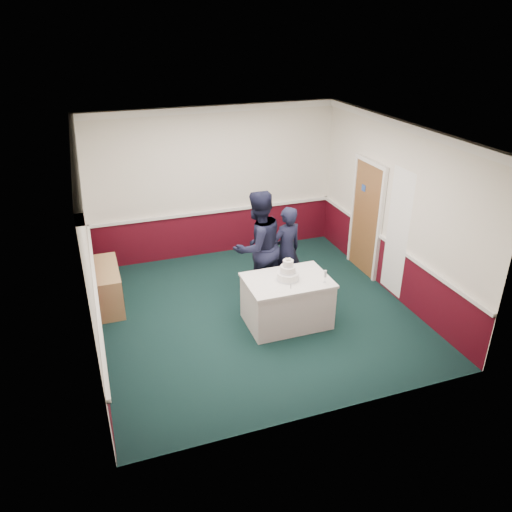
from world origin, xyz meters
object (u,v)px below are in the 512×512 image
object	(u,v)px
wedding_cake	(288,273)
person_man	(258,247)
person_woman	(286,251)
cake_knife	(291,285)
sideboard	(108,286)
champagne_flute	(325,274)
cake_table	(287,301)

from	to	relation	value
wedding_cake	person_man	xyz separation A→B (m)	(-0.17, 0.90, 0.08)
person_man	person_woman	size ratio (longest dim) A/B	1.21
cake_knife	person_woman	size ratio (longest dim) A/B	0.14
sideboard	person_man	distance (m)	2.62
sideboard	champagne_flute	xyz separation A→B (m)	(3.15, -1.79, 0.58)
sideboard	cake_table	bearing A→B (deg)	-29.77
person_man	person_woman	distance (m)	0.56
sideboard	wedding_cake	size ratio (longest dim) A/B	3.30
cake_table	person_man	distance (m)	1.09
sideboard	cake_table	xyz separation A→B (m)	(2.65, -1.51, 0.05)
wedding_cake	person_woman	bearing A→B (deg)	68.79
cake_table	champagne_flute	xyz separation A→B (m)	(0.50, -0.28, 0.53)
cake_knife	person_man	world-z (taller)	person_man
sideboard	person_woman	xyz separation A→B (m)	(3.01, -0.59, 0.46)
person_man	wedding_cake	bearing A→B (deg)	82.61
cake_table	cake_knife	world-z (taller)	cake_knife
champagne_flute	person_woman	world-z (taller)	person_woman
person_man	cake_knife	bearing A→B (deg)	79.15
cake_table	person_woman	size ratio (longest dim) A/B	0.82
champagne_flute	person_woman	distance (m)	1.22
cake_knife	sideboard	bearing A→B (deg)	168.89
cake_knife	person_man	size ratio (longest dim) A/B	0.11
cake_knife	champagne_flute	xyz separation A→B (m)	(0.53, -0.08, 0.14)
person_man	person_woman	xyz separation A→B (m)	(0.53, 0.02, -0.17)
wedding_cake	champagne_flute	size ratio (longest dim) A/B	1.78
cake_knife	person_woman	bearing A→B (deg)	93.04
cake_knife	person_woman	xyz separation A→B (m)	(0.39, 1.13, 0.02)
champagne_flute	person_woman	xyz separation A→B (m)	(-0.14, 1.21, -0.12)
person_man	champagne_flute	bearing A→B (deg)	101.40
cake_table	wedding_cake	world-z (taller)	wedding_cake
sideboard	person_man	xyz separation A→B (m)	(2.47, -0.61, 0.63)
cake_table	person_woman	distance (m)	1.07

